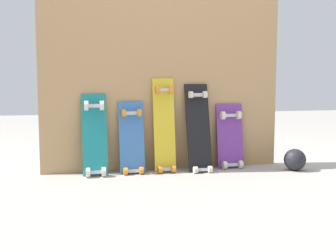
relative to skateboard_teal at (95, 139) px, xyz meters
The scene contains 8 objects.
ground_plane 0.59m from the skateboard_teal, ahead, with size 12.00×12.00×0.00m, color #9E9991.
plywood_wall_panel 0.80m from the skateboard_teal, 11.22° to the left, with size 1.84×0.04×1.69m, color tan.
skateboard_teal is the anchor object (origin of this frame).
skateboard_blue 0.27m from the skateboard_teal, ahead, with size 0.18×0.17×0.60m.
skateboard_yellow 0.52m from the skateboard_teal, ahead, with size 0.16×0.18×0.76m.
skateboard_black 0.78m from the skateboard_teal, ahead, with size 0.18×0.23×0.73m.
skateboard_purple 1.05m from the skateboard_teal, ahead, with size 0.21×0.14×0.56m.
rubber_ball 1.51m from the skateboard_teal, ahead, with size 0.16×0.16×0.16m, color black.
Camera 1 is at (-0.67, -3.00, 0.66)m, focal length 43.94 mm.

